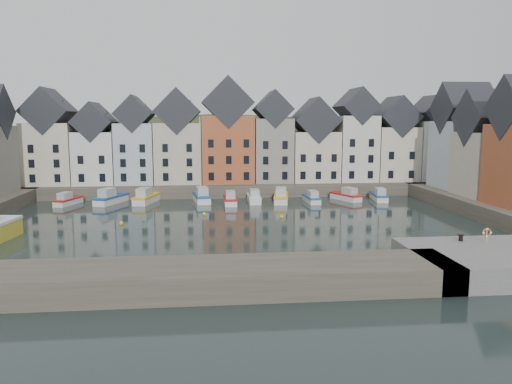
{
  "coord_description": "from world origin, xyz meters",
  "views": [
    {
      "loc": [
        -3.65,
        -57.66,
        12.56
      ],
      "look_at": [
        2.75,
        6.0,
        3.32
      ],
      "focal_mm": 35.0,
      "sensor_mm": 36.0,
      "label": 1
    }
  ],
  "objects": [
    {
      "name": "right_terrace",
      "position": [
        36.0,
        8.07,
        8.91
      ],
      "size": [
        8.3,
        24.25,
        16.36
      ],
      "color": "#B4BDC7",
      "rests_on": "right_quay"
    },
    {
      "name": "boat_c",
      "position": [
        -12.86,
        18.85,
        0.79
      ],
      "size": [
        3.75,
        7.21,
        2.65
      ],
      "rotation": [
        0.0,
        0.0,
        -0.24
      ],
      "color": "silver",
      "rests_on": "ground"
    },
    {
      "name": "boat_e",
      "position": [
        -0.09,
        16.48,
        0.68
      ],
      "size": [
        1.87,
        5.98,
        2.29
      ],
      "rotation": [
        0.0,
        0.0,
        -0.0
      ],
      "color": "silver",
      "rests_on": "ground"
    },
    {
      "name": "boat_b",
      "position": [
        -18.19,
        18.81,
        0.79
      ],
      "size": [
        4.55,
        7.17,
        2.64
      ],
      "rotation": [
        0.0,
        0.0,
        -0.38
      ],
      "color": "silver",
      "rests_on": "ground"
    },
    {
      "name": "boat_a",
      "position": [
        -24.34,
        18.31,
        0.64
      ],
      "size": [
        3.39,
        5.87,
        2.15
      ],
      "rotation": [
        0.0,
        0.0,
        -0.31
      ],
      "color": "silver",
      "rests_on": "ground"
    },
    {
      "name": "near_wall",
      "position": [
        -10.0,
        -22.0,
        1.0
      ],
      "size": [
        50.0,
        6.0,
        2.0
      ],
      "primitive_type": "cube",
      "color": "#433E34",
      "rests_on": "ground"
    },
    {
      "name": "boat_h",
      "position": [
        12.47,
        16.8,
        0.63
      ],
      "size": [
        1.95,
        5.54,
        2.1
      ],
      "rotation": [
        0.0,
        0.0,
        0.05
      ],
      "color": "silver",
      "rests_on": "ground"
    },
    {
      "name": "far_terrace",
      "position": [
        3.21,
        28.0,
        8.88
      ],
      "size": [
        72.37,
        8.16,
        17.78
      ],
      "color": "beige",
      "rests_on": "far_quay"
    },
    {
      "name": "boat_i",
      "position": [
        18.39,
        18.41,
        0.68
      ],
      "size": [
        4.09,
        6.19,
        2.28
      ],
      "rotation": [
        0.0,
        0.0,
        0.42
      ],
      "color": "silver",
      "rests_on": "ground"
    },
    {
      "name": "ground",
      "position": [
        0.0,
        0.0,
        0.0
      ],
      "size": [
        260.0,
        260.0,
        0.0
      ],
      "primitive_type": "plane",
      "color": "black",
      "rests_on": "ground"
    },
    {
      "name": "boat_f",
      "position": [
        3.63,
        17.82,
        0.68
      ],
      "size": [
        1.9,
        5.99,
        2.3
      ],
      "rotation": [
        0.0,
        0.0,
        -0.01
      ],
      "color": "silver",
      "rests_on": "ground"
    },
    {
      "name": "mooring_buoys",
      "position": [
        -4.0,
        5.33,
        0.15
      ],
      "size": [
        20.5,
        5.5,
        0.5
      ],
      "color": "yellow",
      "rests_on": "ground"
    },
    {
      "name": "boat_g",
      "position": [
        7.81,
        17.59,
        0.78
      ],
      "size": [
        3.19,
        7.04,
        2.61
      ],
      "rotation": [
        0.0,
        0.0,
        -0.16
      ],
      "color": "silver",
      "rests_on": "ground"
    },
    {
      "name": "hillside",
      "position": [
        0.02,
        56.0,
        -17.96
      ],
      "size": [
        153.6,
        70.4,
        64.0
      ],
      "color": "#253018",
      "rests_on": "ground"
    },
    {
      "name": "boat_j",
      "position": [
        23.46,
        17.72,
        0.67
      ],
      "size": [
        2.54,
        6.07,
        2.26
      ],
      "rotation": [
        0.0,
        0.0,
        -0.12
      ],
      "color": "silver",
      "rests_on": "ground"
    },
    {
      "name": "mooring_bollard",
      "position": [
        18.62,
        -16.8,
        2.31
      ],
      "size": [
        0.48,
        0.48,
        0.56
      ],
      "color": "black",
      "rests_on": "near_quay"
    },
    {
      "name": "boat_d",
      "position": [
        -4.41,
        19.13,
        0.86
      ],
      "size": [
        3.04,
        7.18,
        13.3
      ],
      "rotation": [
        0.0,
        0.0,
        0.13
      ],
      "color": "silver",
      "rests_on": "ground"
    },
    {
      "name": "life_ring_post",
      "position": [
        20.51,
        -17.61,
        2.86
      ],
      "size": [
        0.8,
        0.17,
        1.3
      ],
      "color": "gray",
      "rests_on": "near_quay"
    },
    {
      "name": "far_quay",
      "position": [
        0.0,
        30.0,
        1.0
      ],
      "size": [
        90.0,
        16.0,
        2.0
      ],
      "primitive_type": "cube",
      "color": "#433E34",
      "rests_on": "ground"
    }
  ]
}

